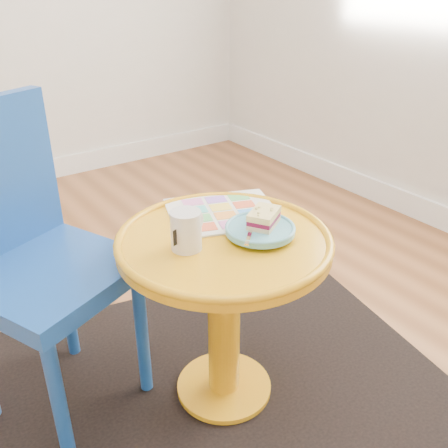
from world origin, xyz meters
TOP-DOWN VIEW (x-y plane):
  - rug at (0.53, 0.01)m, footprint 1.49×1.33m
  - side_table at (0.53, 0.01)m, footprint 0.55×0.55m
  - chair at (0.12, 0.29)m, footprint 0.50×0.50m
  - newspaper at (0.61, 0.13)m, footprint 0.37×0.34m
  - mug at (0.43, 0.02)m, footprint 0.10×0.07m
  - plate at (0.61, -0.04)m, footprint 0.18×0.18m
  - cake_slice at (0.63, -0.03)m, footprint 0.11×0.10m
  - fork at (0.58, -0.04)m, footprint 0.11×0.11m

SIDE VIEW (x-z plane):
  - rug at x=0.53m, z-range 0.00..0.01m
  - side_table at x=0.53m, z-range 0.11..0.63m
  - chair at x=0.12m, z-range 0.06..0.92m
  - newspaper at x=0.61m, z-range 0.52..0.52m
  - plate at x=0.61m, z-range 0.53..0.55m
  - fork at x=0.58m, z-range 0.54..0.55m
  - cake_slice at x=0.63m, z-range 0.54..0.58m
  - mug at x=0.43m, z-range 0.52..0.62m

